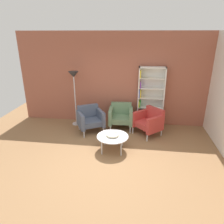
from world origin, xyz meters
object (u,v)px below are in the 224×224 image
armchair_spare_guest (121,116)px  armchair_near_window (90,119)px  bookshelf_tall (149,98)px  coffee_table_low (113,137)px  floor_lamp_torchiere (74,81)px  decorative_bowl (113,135)px  armchair_corner_red (149,121)px

armchair_spare_guest → armchair_near_window: bearing=-161.1°
bookshelf_tall → coffee_table_low: bearing=-119.3°
floor_lamp_torchiere → bookshelf_tall: bearing=4.9°
bookshelf_tall → armchair_near_window: bearing=-159.3°
coffee_table_low → decorative_bowl: (0.00, 0.00, 0.06)m
armchair_spare_guest → armchair_corner_red: size_ratio=0.82×
armchair_near_window → bookshelf_tall: bearing=-9.0°
coffee_table_low → armchair_spare_guest: bearing=86.3°
armchair_spare_guest → armchair_corner_red: same height
decorative_bowl → armchair_spare_guest: armchair_spare_guest is taller
bookshelf_tall → armchair_spare_guest: bearing=-160.0°
armchair_corner_red → floor_lamp_torchiere: (-2.34, 0.43, 1.03)m
armchair_near_window → floor_lamp_torchiere: bearing=111.6°
bookshelf_tall → floor_lamp_torchiere: bearing=-175.1°
armchair_corner_red → coffee_table_low: bearing=-85.3°
armchair_near_window → armchair_corner_red: (1.76, 0.04, 0.00)m
bookshelf_tall → decorative_bowl: bookshelf_tall is taller
bookshelf_tall → armchair_corner_red: 0.81m
decorative_bowl → armchair_corner_red: armchair_corner_red is taller
decorative_bowl → armchair_corner_red: size_ratio=0.34×
coffee_table_low → armchair_spare_guest: (0.09, 1.36, 0.04)m
bookshelf_tall → floor_lamp_torchiere: size_ratio=1.09×
armchair_spare_guest → bookshelf_tall: bearing=17.5°
bookshelf_tall → armchair_spare_guest: size_ratio=2.44×
armchair_spare_guest → floor_lamp_torchiere: floor_lamp_torchiere is taller
bookshelf_tall → coffee_table_low: (-0.94, -1.67, -0.56)m
armchair_spare_guest → floor_lamp_torchiere: bearing=173.2°
decorative_bowl → floor_lamp_torchiere: bearing=133.4°
decorative_bowl → armchair_near_window: 1.30m
armchair_near_window → armchair_corner_red: same height
coffee_table_low → floor_lamp_torchiere: (-1.39, 1.47, 1.08)m
floor_lamp_torchiere → armchair_spare_guest: bearing=-4.2°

